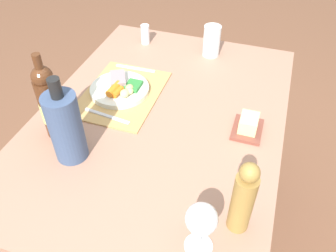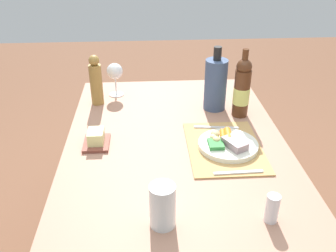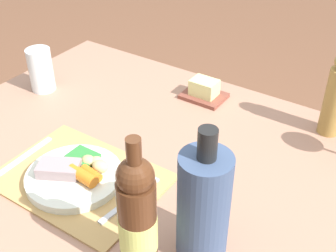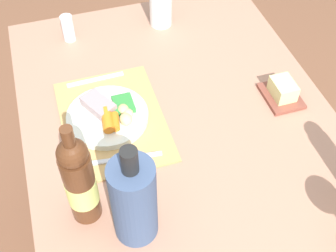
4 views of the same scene
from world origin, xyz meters
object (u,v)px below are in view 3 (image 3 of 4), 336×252
object	(u,v)px
dinner_plate	(75,174)
cooler_bottle	(204,205)
knife	(130,200)
pepper_mill	(336,96)
wine_bottle	(137,219)
fork	(26,155)
water_tumbler	(41,72)
dining_table	(152,188)
butter_dish	(204,91)

from	to	relation	value
dinner_plate	cooler_bottle	size ratio (longest dim) A/B	0.78
knife	pepper_mill	bearing A→B (deg)	68.11
wine_bottle	cooler_bottle	world-z (taller)	wine_bottle
fork	water_tumbler	xyz separation A→B (m)	(-0.22, 0.28, 0.05)
water_tumbler	cooler_bottle	bearing A→B (deg)	-20.63
knife	wine_bottle	distance (m)	0.21
dining_table	wine_bottle	world-z (taller)	wine_bottle
dining_table	butter_dish	bearing A→B (deg)	93.60
fork	knife	bearing A→B (deg)	2.07
knife	wine_bottle	size ratio (longest dim) A/B	0.61
dining_table	knife	size ratio (longest dim) A/B	6.59
fork	wine_bottle	bearing A→B (deg)	-15.20
knife	pepper_mill	world-z (taller)	pepper_mill
dining_table	water_tumbler	xyz separation A→B (m)	(-0.47, 0.08, 0.19)
knife	butter_dish	xyz separation A→B (m)	(-0.09, 0.49, 0.02)
cooler_bottle	water_tumbler	world-z (taller)	cooler_bottle
knife	wine_bottle	world-z (taller)	wine_bottle
cooler_bottle	dining_table	bearing A→B (deg)	142.98
dining_table	butter_dish	size ratio (longest dim) A/B	9.46
wine_bottle	water_tumbler	xyz separation A→B (m)	(-0.67, 0.38, -0.07)
wine_bottle	butter_dish	xyz separation A→B (m)	(-0.21, 0.62, -0.11)
pepper_mill	cooler_bottle	bearing A→B (deg)	-99.04
fork	water_tumbler	size ratio (longest dim) A/B	1.27
dining_table	dinner_plate	bearing A→B (deg)	-112.89
wine_bottle	pepper_mill	bearing A→B (deg)	75.80
fork	knife	world-z (taller)	same
dinner_plate	water_tumbler	size ratio (longest dim) A/B	1.67
dinner_plate	knife	bearing A→B (deg)	5.71
wine_bottle	butter_dish	world-z (taller)	wine_bottle
dinner_plate	dining_table	bearing A→B (deg)	67.11
dinner_plate	wine_bottle	size ratio (longest dim) A/B	0.75
wine_bottle	fork	bearing A→B (deg)	166.44
dining_table	wine_bottle	size ratio (longest dim) A/B	4.01
butter_dish	wine_bottle	bearing A→B (deg)	-71.08
butter_dish	dinner_plate	bearing A→B (deg)	-96.97
dining_table	water_tumbler	distance (m)	0.52
dinner_plate	cooler_bottle	xyz separation A→B (m)	(0.35, -0.01, 0.10)
cooler_bottle	butter_dish	size ratio (longest dim) A/B	2.27
fork	butter_dish	bearing A→B (deg)	64.18
knife	butter_dish	bearing A→B (deg)	107.25
dining_table	cooler_bottle	bearing A→B (deg)	-37.02
knife	cooler_bottle	distance (m)	0.23
pepper_mill	butter_dish	xyz separation A→B (m)	(-0.38, -0.03, -0.09)
knife	pepper_mill	size ratio (longest dim) A/B	0.78
fork	pepper_mill	distance (m)	0.82
pepper_mill	butter_dish	distance (m)	0.39
pepper_mill	wine_bottle	bearing A→B (deg)	-104.20
water_tumbler	wine_bottle	bearing A→B (deg)	-29.83
dinner_plate	water_tumbler	xyz separation A→B (m)	(-0.39, 0.27, 0.04)
knife	water_tumbler	xyz separation A→B (m)	(-0.54, 0.25, 0.05)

